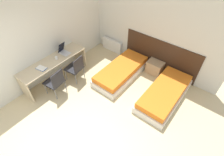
{
  "coord_description": "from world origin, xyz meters",
  "views": [
    {
      "loc": [
        2.23,
        -0.63,
        4.02
      ],
      "look_at": [
        0.0,
        2.19,
        0.55
      ],
      "focal_mm": 28.0,
      "sensor_mm": 36.0,
      "label": 1
    }
  ],
  "objects": [
    {
      "name": "radiator",
      "position": [
        -1.34,
        3.88,
        0.23
      ],
      "size": [
        0.85,
        0.12,
        0.47
      ],
      "color": "silver",
      "rests_on": "ground_plane"
    },
    {
      "name": "chair_near_notebook",
      "position": [
        -1.22,
        1.12,
        0.5
      ],
      "size": [
        0.52,
        0.52,
        0.89
      ],
      "rotation": [
        0.0,
        0.0,
        0.11
      ],
      "color": "#232328",
      "rests_on": "ground_plane"
    },
    {
      "name": "chair_near_laptop",
      "position": [
        -1.22,
        1.9,
        0.5
      ],
      "size": [
        0.53,
        0.53,
        0.89
      ],
      "rotation": [
        0.0,
        0.0,
        0.14
      ],
      "color": "#232328",
      "rests_on": "ground_plane"
    },
    {
      "name": "desk",
      "position": [
        -1.74,
        1.5,
        0.6
      ],
      "size": [
        0.6,
        2.15,
        0.76
      ],
      "color": "#C6B28E",
      "rests_on": "ground_plane"
    },
    {
      "name": "mug",
      "position": [
        -1.69,
        1.62,
        0.8
      ],
      "size": [
        0.08,
        0.08,
        0.09
      ],
      "color": "white",
      "rests_on": "desk"
    },
    {
      "name": "open_notebook",
      "position": [
        -1.7,
        1.08,
        0.77
      ],
      "size": [
        0.33,
        0.24,
        0.02
      ],
      "rotation": [
        0.0,
        0.0,
        0.19
      ],
      "color": "#1E4793",
      "rests_on": "desk"
    },
    {
      "name": "ground_plane",
      "position": [
        0.0,
        0.0,
        0.0
      ],
      "size": [
        20.0,
        20.0,
        0.0
      ],
      "primitive_type": "plane",
      "color": "beige"
    },
    {
      "name": "laptop",
      "position": [
        -1.77,
        1.98,
        0.83
      ],
      "size": [
        0.37,
        0.26,
        0.34
      ],
      "rotation": [
        0.0,
        0.0,
        0.07
      ],
      "color": "silver",
      "rests_on": "desk"
    },
    {
      "name": "headboard_panel",
      "position": [
        0.59,
        3.97,
        0.56
      ],
      "size": [
        2.56,
        0.03,
        1.12
      ],
      "color": "#382316",
      "rests_on": "ground_plane"
    },
    {
      "name": "nightstand",
      "position": [
        0.59,
        3.75,
        0.22
      ],
      "size": [
        0.52,
        0.37,
        0.44
      ],
      "color": "tan",
      "rests_on": "ground_plane"
    },
    {
      "name": "bed_near_door",
      "position": [
        1.37,
        2.92,
        0.19
      ],
      "size": [
        0.9,
        2.03,
        0.39
      ],
      "color": "silver",
      "rests_on": "ground_plane"
    },
    {
      "name": "wall_left",
      "position": [
        -2.07,
        1.99,
        1.35
      ],
      "size": [
        0.05,
        4.98,
        2.7
      ],
      "color": "silver",
      "rests_on": "ground_plane"
    },
    {
      "name": "bed_near_window",
      "position": [
        -0.19,
        2.92,
        0.19
      ],
      "size": [
        0.9,
        2.03,
        0.39
      ],
      "color": "silver",
      "rests_on": "ground_plane"
    },
    {
      "name": "wall_back",
      "position": [
        0.0,
        4.0,
        1.35
      ],
      "size": [
        5.09,
        0.05,
        2.7
      ],
      "color": "silver",
      "rests_on": "ground_plane"
    }
  ]
}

